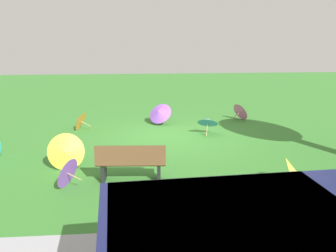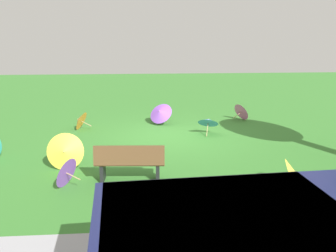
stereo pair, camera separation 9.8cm
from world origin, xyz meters
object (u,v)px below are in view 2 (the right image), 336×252
parasol_yellow_1 (292,173)px  parasol_pink_0 (242,111)px  parasol_blue_0 (208,121)px  parasol_purple_0 (64,172)px  parasol_purple_1 (160,112)px  parasol_yellow_0 (65,152)px  parasol_orange_0 (80,120)px  park_bench (130,162)px

parasol_yellow_1 → parasol_pink_0: bearing=-96.0°
parasol_blue_0 → parasol_pink_0: bearing=-130.5°
parasol_purple_0 → parasol_pink_0: bearing=-133.0°
parasol_purple_1 → parasol_yellow_0: 5.25m
parasol_purple_0 → parasol_pink_0: (-5.76, -6.17, -0.01)m
parasol_pink_0 → parasol_yellow_1: (0.70, 6.58, -0.01)m
parasol_purple_0 → parasol_orange_0: size_ratio=1.01×
park_bench → parasol_yellow_1: bearing=170.5°
parasol_blue_0 → parasol_orange_0: bearing=-12.6°
parasol_pink_0 → parasol_purple_1: 3.35m
parasol_purple_0 → parasol_yellow_1: 5.08m
parasol_purple_0 → parasol_blue_0: parasol_purple_0 is taller
park_bench → parasol_orange_0: park_bench is taller
parasol_blue_0 → parasol_yellow_1: (-1.05, 4.53, -0.12)m
parasol_pink_0 → parasol_yellow_1: parasol_pink_0 is taller
parasol_blue_0 → parasol_yellow_1: bearing=103.1°
parasol_purple_1 → parasol_pink_0: bearing=-170.6°
parasol_pink_0 → parasol_purple_1: parasol_purple_1 is taller
parasol_blue_0 → parasol_yellow_0: parasol_yellow_0 is taller
parasol_blue_0 → parasol_pink_0: (-1.75, -2.05, -0.11)m
parasol_purple_0 → parasol_yellow_0: 1.11m
park_bench → parasol_yellow_1: (-3.60, 0.60, -0.12)m
parasol_yellow_0 → park_bench: bearing=151.3°
parasol_purple_1 → parasol_yellow_0: parasol_yellow_0 is taller
parasol_purple_0 → park_bench: bearing=-172.4°
parasol_purple_0 → parasol_yellow_1: parasol_purple_0 is taller
park_bench → parasol_purple_0: (1.46, 0.19, -0.11)m
parasol_yellow_0 → parasol_blue_0: bearing=-144.1°
parasol_purple_1 → parasol_yellow_1: bearing=113.3°
parasol_blue_0 → parasol_pink_0: size_ratio=1.04×
parasol_pink_0 → parasol_purple_1: (3.30, 0.55, 0.12)m
park_bench → parasol_orange_0: (1.90, -4.92, -0.12)m
park_bench → parasol_pink_0: park_bench is taller
parasol_purple_0 → parasol_blue_0: bearing=-134.2°
park_bench → parasol_yellow_0: (1.64, -0.90, 0.01)m
parasol_orange_0 → parasol_yellow_1: 7.80m
park_bench → parasol_blue_0: 4.69m
parasol_orange_0 → parasol_yellow_0: parasol_yellow_0 is taller
parasol_pink_0 → parasol_yellow_1: size_ratio=1.09×
parasol_purple_1 → parasol_yellow_1: (-2.60, 6.04, -0.13)m
parasol_blue_0 → parasol_purple_0: bearing=45.8°
parasol_purple_0 → parasol_purple_1: parasol_purple_1 is taller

